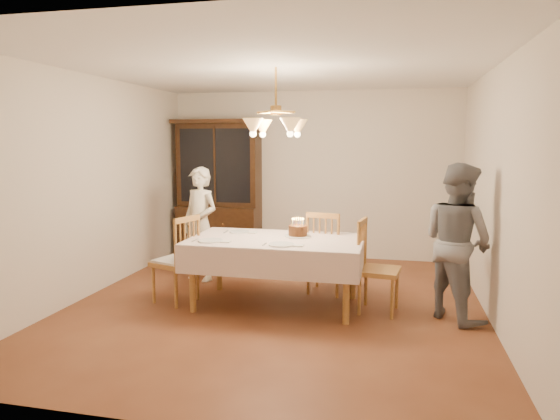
% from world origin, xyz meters
% --- Properties ---
extents(ground, '(5.00, 5.00, 0.00)m').
position_xyz_m(ground, '(0.00, 0.00, 0.00)').
color(ground, brown).
rests_on(ground, ground).
extents(room_shell, '(5.00, 5.00, 5.00)m').
position_xyz_m(room_shell, '(0.00, 0.00, 1.58)').
color(room_shell, white).
rests_on(room_shell, ground).
extents(dining_table, '(1.90, 1.10, 0.76)m').
position_xyz_m(dining_table, '(0.00, 0.00, 0.68)').
color(dining_table, '#95612B').
rests_on(dining_table, ground).
extents(china_hutch, '(1.38, 0.54, 2.16)m').
position_xyz_m(china_hutch, '(-1.47, 2.25, 1.04)').
color(china_hutch, black).
rests_on(china_hutch, ground).
extents(chair_far_side, '(0.51, 0.49, 1.00)m').
position_xyz_m(chair_far_side, '(0.49, 0.59, 0.44)').
color(chair_far_side, '#95612B').
rests_on(chair_far_side, ground).
extents(chair_left_end, '(0.54, 0.55, 1.00)m').
position_xyz_m(chair_left_end, '(-1.14, -0.13, 0.45)').
color(chair_left_end, '#95612B').
rests_on(chair_left_end, ground).
extents(chair_right_end, '(0.48, 0.49, 1.00)m').
position_xyz_m(chair_right_end, '(1.11, 0.03, 0.44)').
color(chair_right_end, '#95612B').
rests_on(chair_right_end, ground).
extents(elderly_woman, '(0.64, 0.54, 1.49)m').
position_xyz_m(elderly_woman, '(-1.21, 0.80, 0.75)').
color(elderly_woman, white).
rests_on(elderly_woman, ground).
extents(adult_in_grey, '(0.97, 0.99, 1.61)m').
position_xyz_m(adult_in_grey, '(1.90, 0.01, 0.81)').
color(adult_in_grey, slate).
rests_on(adult_in_grey, ground).
extents(birthday_cake, '(0.30, 0.30, 0.21)m').
position_xyz_m(birthday_cake, '(0.21, 0.16, 0.82)').
color(birthday_cake, white).
rests_on(birthday_cake, dining_table).
extents(place_setting_near_left, '(0.41, 0.26, 0.02)m').
position_xyz_m(place_setting_near_left, '(-0.64, -0.31, 0.77)').
color(place_setting_near_left, white).
rests_on(place_setting_near_left, dining_table).
extents(place_setting_near_right, '(0.42, 0.27, 0.02)m').
position_xyz_m(place_setting_near_right, '(0.15, -0.34, 0.77)').
color(place_setting_near_right, white).
rests_on(place_setting_near_right, dining_table).
extents(place_setting_far_left, '(0.38, 0.24, 0.02)m').
position_xyz_m(place_setting_far_left, '(-0.49, 0.27, 0.77)').
color(place_setting_far_left, white).
rests_on(place_setting_far_left, dining_table).
extents(chandelier, '(0.62, 0.62, 0.73)m').
position_xyz_m(chandelier, '(-0.00, -0.00, 1.98)').
color(chandelier, '#BF8C3F').
rests_on(chandelier, ground).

